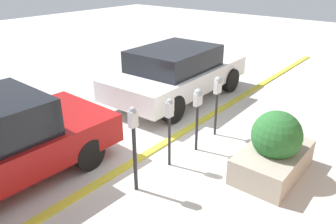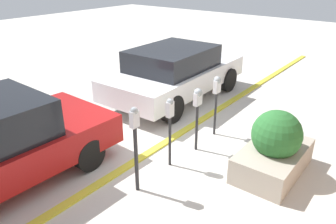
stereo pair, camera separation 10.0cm
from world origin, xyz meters
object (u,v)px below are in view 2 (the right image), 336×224
Objects in this scene: parking_meter_nearest at (135,137)px; parked_car_middle at (175,72)px; parking_meter_fourth at (217,91)px; planter_box at (275,148)px; parking_meter_middle at (198,104)px; parking_meter_second at (170,119)px.

parking_meter_nearest is 0.34× the size of parked_car_middle.
parking_meter_fourth is 0.30× the size of parked_car_middle.
planter_box is at bearing -118.91° from parked_car_middle.
parking_meter_nearest is 1.71m from parking_meter_middle.
parking_meter_fourth is 2.39m from parked_car_middle.
parking_meter_middle is at bearing -5.37° from parking_meter_second.
parking_meter_nearest reaches higher than parked_car_middle.
planter_box is (1.90, -1.57, -0.51)m from parking_meter_nearest.
parked_car_middle is (1.87, 3.61, 0.29)m from planter_box.
parking_meter_nearest is 1.12× the size of parking_meter_second.
parked_car_middle is (2.84, 2.00, -0.18)m from parking_meter_second.
parking_meter_middle is 0.82m from parking_meter_fourth.
parked_car_middle is at bearing 28.38° from parking_meter_nearest.
parking_meter_middle is at bearing -176.47° from parking_meter_fourth.
parking_meter_fourth is (0.81, 0.05, 0.03)m from parking_meter_middle.
parking_meter_nearest is 2.52m from planter_box.
parking_meter_fourth is (2.53, 0.01, 0.04)m from parking_meter_nearest.
parking_meter_middle is 0.98× the size of parking_meter_fourth.
parking_meter_second is at bearing 174.63° from parking_meter_middle.
parked_car_middle is at bearing 45.26° from parking_meter_middle.
parking_meter_nearest is at bearing 178.71° from parking_meter_middle.
parking_meter_fourth is 1.79m from planter_box.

